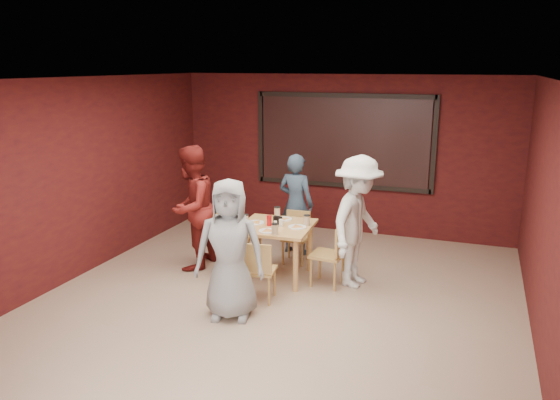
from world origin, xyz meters
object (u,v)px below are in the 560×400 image
(diner_back, at_px, (296,204))
(diner_left, at_px, (191,208))
(chair_back, at_px, (297,233))
(diner_right, at_px, (358,222))
(dining_table, at_px, (276,232))
(chair_left, at_px, (227,238))
(diner_front, at_px, (230,250))
(chair_front, at_px, (258,268))
(chair_right, at_px, (333,251))

(diner_back, bearing_deg, diner_left, 50.59)
(chair_back, bearing_deg, diner_right, -29.42)
(dining_table, distance_m, diner_back, 1.12)
(chair_left, height_order, diner_front, diner_front)
(diner_front, relative_size, diner_left, 0.92)
(chair_front, distance_m, chair_back, 1.60)
(diner_right, bearing_deg, diner_back, 62.45)
(chair_back, distance_m, chair_left, 1.15)
(dining_table, distance_m, chair_front, 0.88)
(chair_front, xyz_separation_m, diner_front, (-0.16, -0.49, 0.39))
(diner_back, bearing_deg, chair_back, 118.66)
(chair_front, distance_m, diner_back, 2.00)
(dining_table, relative_size, chair_left, 1.10)
(diner_front, bearing_deg, diner_back, 74.70)
(dining_table, relative_size, chair_back, 1.34)
(chair_left, height_order, diner_left, diner_left)
(dining_table, bearing_deg, chair_front, -84.67)
(chair_right, distance_m, diner_front, 1.65)
(dining_table, height_order, diner_front, diner_front)
(diner_front, distance_m, diner_right, 1.91)
(chair_left, bearing_deg, diner_right, 7.46)
(dining_table, distance_m, chair_right, 0.85)
(diner_front, bearing_deg, chair_left, 101.94)
(dining_table, xyz_separation_m, chair_back, (0.05, 0.75, -0.24))
(dining_table, bearing_deg, chair_left, -172.49)
(dining_table, relative_size, diner_right, 0.58)
(chair_right, bearing_deg, dining_table, 179.60)
(chair_right, bearing_deg, diner_right, 26.95)
(chair_left, height_order, chair_right, chair_left)
(dining_table, xyz_separation_m, diner_back, (-0.08, 1.11, 0.13))
(chair_back, relative_size, chair_left, 0.82)
(chair_front, height_order, diner_front, diner_front)
(dining_table, height_order, diner_right, diner_right)
(dining_table, height_order, chair_right, dining_table)
(chair_back, bearing_deg, diner_left, -150.49)
(chair_front, relative_size, diner_back, 0.50)
(diner_front, relative_size, diner_right, 0.94)
(chair_front, xyz_separation_m, chair_back, (-0.03, 1.60, -0.02))
(chair_left, bearing_deg, chair_front, -43.36)
(chair_front, bearing_deg, chair_right, 48.54)
(chair_right, bearing_deg, chair_front, -131.46)
(diner_back, relative_size, diner_right, 0.90)
(chair_front, height_order, diner_left, diner_left)
(chair_back, bearing_deg, dining_table, -94.14)
(chair_back, xyz_separation_m, chair_left, (-0.77, -0.84, 0.10))
(dining_table, distance_m, diner_left, 1.34)
(dining_table, relative_size, chair_front, 1.28)
(diner_front, bearing_deg, chair_front, 56.75)
(chair_back, relative_size, diner_right, 0.43)
(chair_front, relative_size, diner_right, 0.45)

